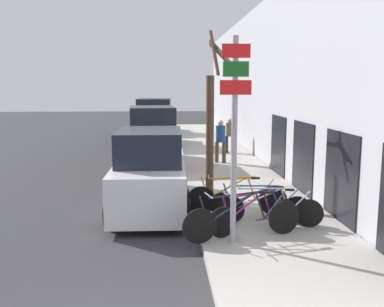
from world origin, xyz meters
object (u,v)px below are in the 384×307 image
at_px(bicycle_0, 243,219).
at_px(parked_car_3, 157,119).
at_px(bicycle_1, 255,215).
at_px(signpost, 234,133).
at_px(parked_car_0, 150,174).
at_px(street_tree, 212,121).
at_px(pedestrian_far, 230,133).
at_px(bicycle_3, 260,205).
at_px(bicycle_4, 237,198).
at_px(parked_car_1, 152,140).
at_px(parked_car_2, 155,126).
at_px(pedestrian_near, 221,138).
at_px(bicycle_2, 269,208).

distance_m(bicycle_0, parked_car_3, 20.16).
bearing_deg(bicycle_1, signpost, 115.29).
height_order(parked_car_0, parked_car_3, parked_car_3).
bearing_deg(street_tree, bicycle_0, -85.21).
bearing_deg(street_tree, pedestrian_far, 77.85).
height_order(bicycle_3, bicycle_4, bicycle_4).
bearing_deg(bicycle_0, pedestrian_far, -21.05).
xyz_separation_m(bicycle_1, parked_car_3, (-2.31, 19.71, 0.49)).
xyz_separation_m(bicycle_1, parked_car_0, (-2.21, 2.31, 0.42)).
xyz_separation_m(bicycle_1, bicycle_3, (0.29, 0.77, -0.01)).
height_order(parked_car_3, street_tree, street_tree).
distance_m(bicycle_3, parked_car_0, 2.96).
bearing_deg(bicycle_1, parked_car_1, -4.56).
relative_size(parked_car_2, pedestrian_far, 2.96).
bearing_deg(pedestrian_near, parked_car_3, -62.84).
relative_size(bicycle_1, street_tree, 0.45).
height_order(parked_car_1, pedestrian_far, parked_car_1).
relative_size(bicycle_3, pedestrian_far, 1.39).
relative_size(parked_car_1, pedestrian_near, 2.72).
distance_m(bicycle_1, pedestrian_near, 8.29).
bearing_deg(bicycle_3, parked_car_0, 73.77).
bearing_deg(pedestrian_far, bicycle_2, -95.32).
xyz_separation_m(signpost, bicycle_4, (0.39, 1.83, -1.75)).
distance_m(parked_car_1, street_tree, 5.74).
xyz_separation_m(bicycle_1, parked_car_2, (-2.31, 13.68, 0.62)).
height_order(bicycle_1, parked_car_0, parked_car_0).
height_order(bicycle_0, bicycle_1, bicycle_0).
distance_m(parked_car_0, parked_car_2, 11.38).
distance_m(signpost, bicycle_1, 1.94).
bearing_deg(bicycle_4, bicycle_3, -134.83).
height_order(bicycle_2, parked_car_1, parked_car_1).
bearing_deg(bicycle_4, parked_car_1, 22.23).
distance_m(bicycle_1, street_tree, 3.35).
xyz_separation_m(parked_car_3, pedestrian_near, (2.70, -11.45, 0.12)).
distance_m(bicycle_0, pedestrian_near, 8.65).
bearing_deg(bicycle_2, bicycle_4, 49.37).
bearing_deg(bicycle_1, bicycle_4, -13.79).
distance_m(parked_car_2, parked_car_3, 6.03).
xyz_separation_m(signpost, street_tree, (-0.03, 3.37, -0.07)).
xyz_separation_m(parked_car_1, pedestrian_far, (3.44, 2.59, -0.01)).
relative_size(parked_car_1, parked_car_3, 0.97).
bearing_deg(bicycle_2, pedestrian_near, 14.68).
distance_m(bicycle_3, parked_car_1, 7.86).
distance_m(bicycle_1, bicycle_4, 1.29).
xyz_separation_m(bicycle_2, pedestrian_near, (-0.04, 7.80, 0.61)).
height_order(signpost, parked_car_1, signpost).
bearing_deg(bicycle_3, parked_car_2, 26.80).
xyz_separation_m(bicycle_0, parked_car_1, (-2.00, 8.51, 0.52)).
xyz_separation_m(bicycle_0, parked_car_0, (-1.90, 2.65, 0.39)).
bearing_deg(parked_car_0, bicycle_0, -52.97).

